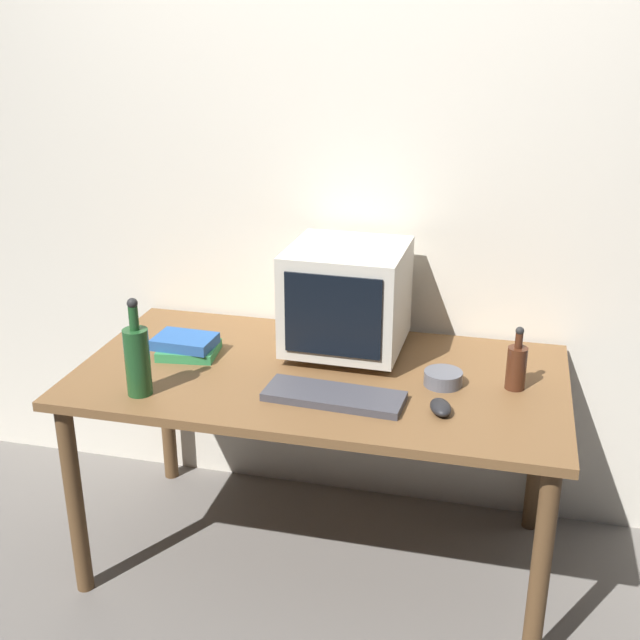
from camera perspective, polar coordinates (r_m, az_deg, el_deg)
name	(u,v)px	position (r m, az deg, el deg)	size (l,w,h in m)	color
ground_plane	(320,554)	(2.96, 0.00, -16.42)	(6.00, 6.00, 0.00)	slate
back_wall	(352,179)	(2.85, 2.32, 10.01)	(4.00, 0.08, 2.50)	silver
desk	(320,394)	(2.61, 0.00, -5.31)	(1.57, 0.83, 0.72)	brown
crt_monitor	(347,298)	(2.66, 1.93, 1.57)	(0.39, 0.40, 0.37)	beige
keyboard	(334,396)	(2.40, 1.01, -5.47)	(0.42, 0.15, 0.02)	#3F3F47
computer_mouse	(441,407)	(2.35, 8.62, -6.19)	(0.06, 0.10, 0.04)	black
bottle_tall	(137,359)	(2.45, -12.93, -2.70)	(0.08, 0.08, 0.31)	#1E4C23
bottle_short	(516,366)	(2.51, 13.87, -3.19)	(0.06, 0.06, 0.20)	#472314
book_stack	(187,346)	(2.73, -9.49, -1.83)	(0.22, 0.18, 0.07)	#33894C
cd_spindle	(443,378)	(2.51, 8.80, -4.13)	(0.12, 0.12, 0.04)	#595B66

